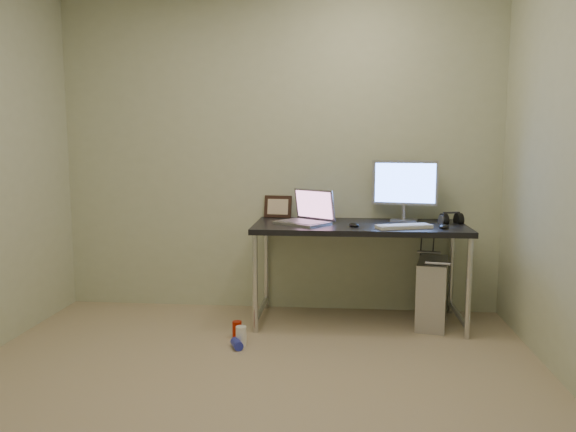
# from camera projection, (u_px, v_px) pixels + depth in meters

# --- Properties ---
(floor) EXTENTS (3.50, 3.50, 0.00)m
(floor) POSITION_uv_depth(u_px,v_px,m) (243.00, 404.00, 2.91)
(floor) COLOR tan
(floor) RESTS_ON ground
(wall_back) EXTENTS (3.50, 0.02, 2.50)m
(wall_back) POSITION_uv_depth(u_px,v_px,m) (279.00, 155.00, 4.48)
(wall_back) COLOR beige
(wall_back) RESTS_ON ground
(desk) EXTENTS (1.56, 0.68, 0.75)m
(desk) POSITION_uv_depth(u_px,v_px,m) (359.00, 235.00, 4.16)
(desk) COLOR black
(desk) RESTS_ON ground
(tower_computer) EXTENTS (0.30, 0.50, 0.52)m
(tower_computer) POSITION_uv_depth(u_px,v_px,m) (432.00, 292.00, 4.16)
(tower_computer) COLOR #B2B2B7
(tower_computer) RESTS_ON ground
(cable_a) EXTENTS (0.01, 0.16, 0.69)m
(cable_a) POSITION_uv_depth(u_px,v_px,m) (420.00, 263.00, 4.44)
(cable_a) COLOR black
(cable_a) RESTS_ON ground
(cable_b) EXTENTS (0.02, 0.11, 0.71)m
(cable_b) POSITION_uv_depth(u_px,v_px,m) (432.00, 267.00, 4.41)
(cable_b) COLOR black
(cable_b) RESTS_ON ground
(can_red) EXTENTS (0.08, 0.08, 0.12)m
(can_red) POSITION_uv_depth(u_px,v_px,m) (237.00, 330.00, 3.89)
(can_red) COLOR #A81603
(can_red) RESTS_ON ground
(can_white) EXTENTS (0.08, 0.08, 0.13)m
(can_white) POSITION_uv_depth(u_px,v_px,m) (241.00, 336.00, 3.75)
(can_white) COLOR white
(can_white) RESTS_ON ground
(can_blue) EXTENTS (0.10, 0.13, 0.06)m
(can_blue) POSITION_uv_depth(u_px,v_px,m) (237.00, 344.00, 3.69)
(can_blue) COLOR #2830B6
(can_blue) RESTS_ON ground
(laptop) EXTENTS (0.47, 0.45, 0.25)m
(laptop) POSITION_uv_depth(u_px,v_px,m) (307.00, 216.00, 4.18)
(laptop) COLOR #B3B2BB
(laptop) RESTS_ON desk
(monitor) EXTENTS (0.49, 0.18, 0.47)m
(monitor) POSITION_uv_depth(u_px,v_px,m) (405.00, 186.00, 4.28)
(monitor) COLOR #B3B2BB
(monitor) RESTS_ON desk
(keyboard) EXTENTS (0.41, 0.25, 0.02)m
(keyboard) POSITION_uv_depth(u_px,v_px,m) (404.00, 226.00, 3.95)
(keyboard) COLOR white
(keyboard) RESTS_ON desk
(mouse_right) EXTENTS (0.08, 0.12, 0.04)m
(mouse_right) POSITION_uv_depth(u_px,v_px,m) (444.00, 226.00, 3.94)
(mouse_right) COLOR black
(mouse_right) RESTS_ON desk
(mouse_left) EXTENTS (0.09, 0.12, 0.04)m
(mouse_left) POSITION_uv_depth(u_px,v_px,m) (354.00, 224.00, 4.03)
(mouse_left) COLOR black
(mouse_left) RESTS_ON desk
(headphones) EXTENTS (0.18, 0.11, 0.11)m
(headphones) POSITION_uv_depth(u_px,v_px,m) (451.00, 220.00, 4.17)
(headphones) COLOR black
(headphones) RESTS_ON desk
(picture_frame) EXTENTS (0.23, 0.09, 0.18)m
(picture_frame) POSITION_uv_depth(u_px,v_px,m) (278.00, 207.00, 4.51)
(picture_frame) COLOR black
(picture_frame) RESTS_ON desk
(webcam) EXTENTS (0.04, 0.03, 0.11)m
(webcam) POSITION_uv_depth(u_px,v_px,m) (312.00, 209.00, 4.41)
(webcam) COLOR silver
(webcam) RESTS_ON desk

